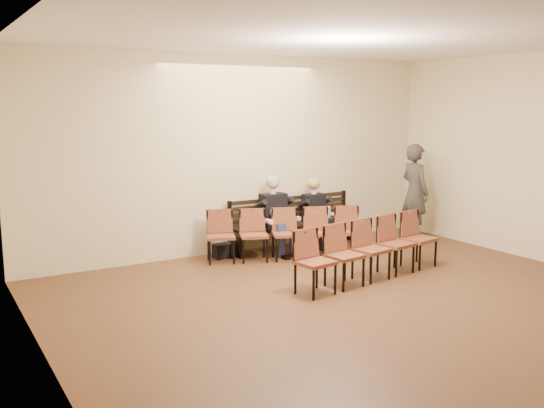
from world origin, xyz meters
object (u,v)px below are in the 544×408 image
(water_bottle, at_px, (329,218))
(bag, at_px, (223,251))
(chair_row_front, at_px, (286,234))
(seated_man, at_px, (276,215))
(laptop, at_px, (282,223))
(seated_woman, at_px, (317,216))
(bench, at_px, (296,236))
(passerby, at_px, (415,185))
(chair_row_back, at_px, (371,250))

(water_bottle, relative_size, bag, 0.63)
(bag, height_order, chair_row_front, chair_row_front)
(seated_man, bearing_deg, bag, 172.57)
(laptop, relative_size, chair_row_front, 0.11)
(seated_woman, bearing_deg, bag, 176.06)
(bench, xyz_separation_m, laptop, (-0.49, -0.32, 0.34))
(laptop, bearing_deg, passerby, -6.37)
(seated_man, relative_size, passerby, 0.64)
(bench, bearing_deg, passerby, -14.16)
(seated_woman, bearing_deg, chair_row_front, -152.02)
(laptop, xyz_separation_m, chair_row_front, (-0.12, -0.33, -0.12))
(bench, distance_m, bag, 1.50)
(passerby, relative_size, chair_row_front, 0.80)
(water_bottle, xyz_separation_m, passerby, (1.85, -0.28, 0.53))
(seated_woman, xyz_separation_m, laptop, (-0.88, -0.20, -0.02))
(bench, height_order, seated_man, seated_man)
(bench, height_order, chair_row_front, chair_row_front)
(water_bottle, bearing_deg, chair_row_front, -163.84)
(seated_woman, xyz_separation_m, passerby, (1.99, -0.48, 0.50))
(laptop, bearing_deg, bench, 32.32)
(seated_man, distance_m, laptop, 0.24)
(seated_man, bearing_deg, passerby, -9.47)
(seated_man, height_order, chair_row_back, seated_man)
(laptop, distance_m, passerby, 2.93)
(seated_woman, distance_m, chair_row_back, 2.26)
(bench, relative_size, bag, 7.81)
(laptop, xyz_separation_m, water_bottle, (1.02, -0.00, -0.01))
(water_bottle, xyz_separation_m, chair_row_back, (-0.66, -2.00, -0.10))
(bench, xyz_separation_m, bag, (-1.49, 0.01, -0.10))
(seated_man, xyz_separation_m, laptop, (0.01, -0.20, -0.13))
(laptop, height_order, water_bottle, laptop)
(seated_man, xyz_separation_m, bag, (-0.99, 0.13, -0.56))
(bench, bearing_deg, bag, 179.63)
(seated_man, bearing_deg, chair_row_back, -80.51)
(laptop, xyz_separation_m, chair_row_back, (0.36, -2.00, -0.10))
(bench, bearing_deg, chair_row_front, -133.21)
(seated_man, height_order, bag, seated_man)
(bench, relative_size, water_bottle, 12.48)
(bag, height_order, chair_row_back, chair_row_back)
(bag, bearing_deg, seated_woman, -3.94)
(chair_row_front, bearing_deg, water_bottle, 37.13)
(passerby, distance_m, chair_row_front, 3.06)
(laptop, height_order, chair_row_back, chair_row_back)
(bench, bearing_deg, water_bottle, -31.23)
(passerby, bearing_deg, water_bottle, 85.76)
(bench, xyz_separation_m, water_bottle, (0.53, -0.32, 0.33))
(seated_man, xyz_separation_m, chair_row_back, (0.37, -2.20, -0.23))
(seated_woman, distance_m, passerby, 2.11)
(chair_row_front, relative_size, chair_row_back, 0.96)
(chair_row_front, bearing_deg, passerby, 21.93)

